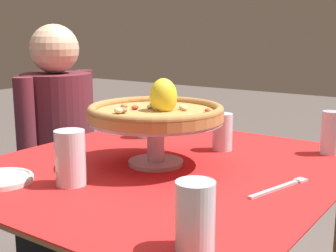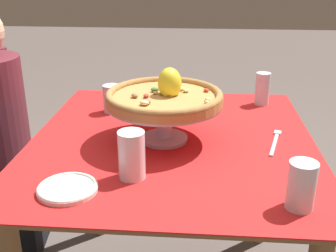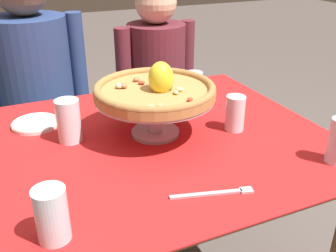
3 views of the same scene
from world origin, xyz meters
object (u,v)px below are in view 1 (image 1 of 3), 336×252
water_glass_back_right (147,124)px  side_plate (1,179)px  water_glass_side_right (222,134)px  dinner_fork (282,187)px  pizza_stand (156,131)px  water_glass_front_left (195,221)px  sugar_packet (155,142)px  water_glass_front_right (331,136)px  pizza (156,111)px  diner_right (60,162)px  water_glass_side_left (70,161)px

water_glass_back_right → side_plate: size_ratio=0.69×
water_glass_side_right → dinner_fork: size_ratio=0.56×
pizza_stand → side_plate: 0.43m
water_glass_front_left → sugar_packet: water_glass_front_left is taller
water_glass_front_left → water_glass_front_right: bearing=-0.5°
pizza → sugar_packet: pizza is taller
pizza → water_glass_side_right: 0.28m
side_plate → diner_right: (0.68, 0.55, -0.21)m
pizza → diner_right: (0.33, 0.78, -0.36)m
diner_right → pizza: bearing=-112.7°
water_glass_side_right → water_glass_front_right: 0.33m
pizza_stand → sugar_packet: size_ratio=7.54×
side_plate → sugar_packet: side_plate is taller
pizza_stand → pizza: pizza is taller
sugar_packet → diner_right: 0.66m
diner_right → water_glass_back_right: bearing=-96.7°
pizza_stand → dinner_fork: 0.38m
water_glass_front_right → side_plate: (-0.76, 0.60, -0.05)m
water_glass_back_right → water_glass_front_left: bearing=-137.0°
water_glass_front_left → dinner_fork: (0.40, -0.00, -0.05)m
water_glass_side_left → water_glass_front_left: 0.45m
sugar_packet → water_glass_side_right: bearing=-78.6°
diner_right → pizza_stand: bearing=-112.8°
water_glass_front_left → diner_right: bearing=58.2°
water_glass_front_right → sugar_packet: size_ratio=2.68×
water_glass_front_left → water_glass_back_right: water_glass_front_left is taller
side_plate → diner_right: size_ratio=0.14×
water_glass_side_right → water_glass_back_right: bearing=88.7°
pizza_stand → diner_right: bearing=67.2°
pizza → water_glass_side_right: bearing=-16.4°
pizza → water_glass_front_right: pizza is taller
side_plate → pizza_stand: bearing=-32.7°
water_glass_back_right → water_glass_side_left: bearing=-162.6°
water_glass_front_right → dinner_fork: (-0.39, 0.00, -0.06)m
water_glass_side_left → dinner_fork: water_glass_side_left is taller
water_glass_back_right → water_glass_side_right: bearing=-91.3°
pizza → side_plate: size_ratio=2.39×
water_glass_side_right → water_glass_back_right: 0.31m
water_glass_side_left → diner_right: bearing=50.3°
water_glass_side_right → pizza_stand: bearing=163.3°
pizza_stand → water_glass_back_right: (0.26, 0.23, -0.05)m
pizza_stand → side_plate: bearing=147.3°
water_glass_front_right → sugar_packet: 0.57m
water_glass_front_right → water_glass_front_left: 0.79m
pizza_stand → water_glass_side_right: (0.25, -0.08, -0.05)m
side_plate → sugar_packet: 0.57m
sugar_packet → water_glass_side_left: bearing=-169.3°
pizza_stand → dinner_fork: pizza_stand is taller
pizza_stand → water_glass_front_right: 0.55m
water_glass_side_left → water_glass_front_right: 0.80m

